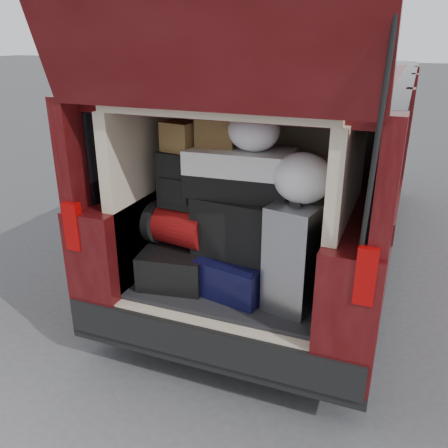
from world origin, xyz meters
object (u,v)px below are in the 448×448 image
at_px(black_hardshell, 180,260).
at_px(backpack, 179,180).
at_px(silver_roller, 299,253).
at_px(red_duffel, 180,225).
at_px(twotone_duffel, 240,173).
at_px(navy_hardshell, 243,270).
at_px(black_soft_case, 238,226).

height_order(black_hardshell, backpack, backpack).
xyz_separation_m(silver_roller, backpack, (-0.81, 0.04, 0.36)).
height_order(black_hardshell, red_duffel, red_duffel).
height_order(silver_roller, twotone_duffel, twotone_duffel).
distance_m(navy_hardshell, black_soft_case, 0.31).
distance_m(red_duffel, black_soft_case, 0.41).
xyz_separation_m(black_hardshell, black_soft_case, (0.41, 0.02, 0.31)).
xyz_separation_m(black_soft_case, backpack, (-0.40, -0.02, 0.26)).
bearing_deg(navy_hardshell, black_hardshell, -167.06).
height_order(navy_hardshell, red_duffel, red_duffel).
distance_m(red_duffel, twotone_duffel, 0.56).
bearing_deg(navy_hardshell, silver_roller, 3.51).
relative_size(backpack, twotone_duffel, 0.56).
height_order(silver_roller, red_duffel, silver_roller).
distance_m(silver_roller, black_soft_case, 0.43).
height_order(backpack, twotone_duffel, twotone_duffel).
relative_size(red_duffel, twotone_duffel, 0.64).
height_order(silver_roller, black_soft_case, silver_roller).
bearing_deg(backpack, red_duffel, 144.54).
height_order(red_duffel, backpack, backpack).
bearing_deg(black_hardshell, backpack, 1.52).
relative_size(silver_roller, red_duffel, 1.58).
height_order(navy_hardshell, black_soft_case, black_soft_case).
bearing_deg(red_duffel, silver_roller, 6.18).
xyz_separation_m(red_duffel, black_soft_case, (0.40, 0.01, 0.05)).
bearing_deg(black_soft_case, black_hardshell, -170.74).
bearing_deg(red_duffel, navy_hardshell, 9.93).
distance_m(black_hardshell, red_duffel, 0.25).
bearing_deg(black_soft_case, navy_hardshell, -7.04).
relative_size(navy_hardshell, backpack, 1.48).
bearing_deg(twotone_duffel, red_duffel, -173.89).
bearing_deg(black_hardshell, navy_hardshell, -7.41).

